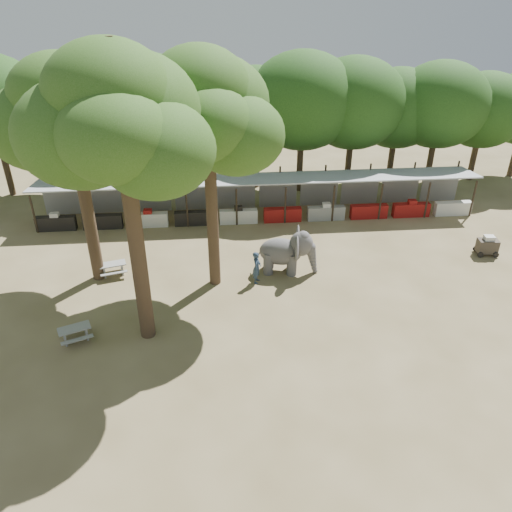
{
  "coord_description": "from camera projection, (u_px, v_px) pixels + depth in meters",
  "views": [
    {
      "loc": [
        -2.86,
        -15.68,
        13.71
      ],
      "look_at": [
        -1.0,
        5.0,
        2.0
      ],
      "focal_mm": 35.0,
      "sensor_mm": 36.0,
      "label": 1
    }
  ],
  "objects": [
    {
      "name": "yard_tree_left",
      "position": [
        69.0,
        118.0,
        22.05
      ],
      "size": [
        7.1,
        6.9,
        11.02
      ],
      "color": "#332316",
      "rests_on": "ground"
    },
    {
      "name": "picnic_table_far",
      "position": [
        113.0,
        267.0,
        25.95
      ],
      "size": [
        1.61,
        1.51,
        0.67
      ],
      "rotation": [
        0.0,
        0.0,
        0.26
      ],
      "color": "gray",
      "rests_on": "ground"
    },
    {
      "name": "cart_back",
      "position": [
        487.0,
        245.0,
        27.79
      ],
      "size": [
        1.26,
        0.9,
        1.16
      ],
      "rotation": [
        0.0,
        0.0,
        -0.11
      ],
      "color": "#332B24",
      "rests_on": "ground"
    },
    {
      "name": "elephant",
      "position": [
        288.0,
        251.0,
        25.9
      ],
      "size": [
        3.21,
        2.39,
        2.39
      ],
      "rotation": [
        0.0,
        0.0,
        -0.19
      ],
      "color": "#494646",
      "rests_on": "ground"
    },
    {
      "name": "picnic_table_near",
      "position": [
        75.0,
        332.0,
        21.26
      ],
      "size": [
        1.68,
        1.6,
        0.66
      ],
      "rotation": [
        0.0,
        0.0,
        0.39
      ],
      "color": "gray",
      "rests_on": "ground"
    },
    {
      "name": "backdrop_trees",
      "position": [
        252.0,
        112.0,
        34.33
      ],
      "size": [
        46.46,
        5.95,
        8.33
      ],
      "color": "#332316",
      "rests_on": "ground"
    },
    {
      "name": "yard_tree_center",
      "position": [
        117.0,
        123.0,
        17.45
      ],
      "size": [
        7.1,
        6.9,
        12.04
      ],
      "color": "#332316",
      "rests_on": "ground"
    },
    {
      "name": "ground",
      "position": [
        291.0,
        356.0,
        20.55
      ],
      "size": [
        100.0,
        100.0,
        0.0
      ],
      "primitive_type": "plane",
      "color": "brown",
      "rests_on": "ground"
    },
    {
      "name": "yard_tree_back",
      "position": [
        204.0,
        113.0,
        21.49
      ],
      "size": [
        7.1,
        6.9,
        11.36
      ],
      "color": "#332316",
      "rests_on": "ground"
    },
    {
      "name": "vendor_stalls",
      "position": [
        259.0,
        199.0,
        31.98
      ],
      "size": [
        28.0,
        2.99,
        2.8
      ],
      "color": "#999BA0",
      "rests_on": "ground"
    },
    {
      "name": "handler",
      "position": [
        257.0,
        267.0,
        25.13
      ],
      "size": [
        0.58,
        0.71,
        1.72
      ],
      "primitive_type": "imported",
      "rotation": [
        0.0,
        0.0,
        1.28
      ],
      "color": "#26384C",
      "rests_on": "ground"
    }
  ]
}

